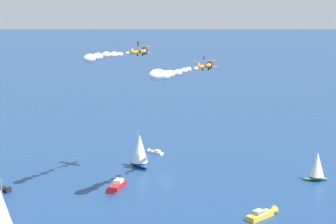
{
  "coord_description": "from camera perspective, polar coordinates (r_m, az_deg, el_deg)",
  "views": [
    {
      "loc": [
        55.95,
        -151.8,
        50.55
      ],
      "look_at": [
        0.29,
        1.41,
        19.11
      ],
      "focal_mm": 62.64,
      "sensor_mm": 36.0,
      "label": 1
    }
  ],
  "objects": [
    {
      "name": "biplane_wingman",
      "position": [
        163.53,
        3.57,
        4.54
      ],
      "size": [
        7.44,
        7.01,
        3.63
      ],
      "color": "orange"
    },
    {
      "name": "wingwalker_wingman",
      "position": [
        163.41,
        3.52,
        5.29
      ],
      "size": [
        1.49,
        0.39,
        1.53
      ],
      "color": "#1E4CB2"
    },
    {
      "name": "motorboat_offshore",
      "position": [
        142.02,
        9.27,
        -9.76
      ],
      "size": [
        6.51,
        9.47,
        2.73
      ],
      "color": "gold",
      "rests_on": "ground_plane"
    },
    {
      "name": "sailboat_ahead",
      "position": [
        171.41,
        14.31,
        -5.11
      ],
      "size": [
        7.4,
        5.17,
        9.27
      ],
      "color": "#33704C",
      "rests_on": "ground_plane"
    },
    {
      "name": "smoke_trail_wingman",
      "position": [
        145.53,
        -0.19,
        3.7
      ],
      "size": [
        6.91,
        23.68,
        3.48
      ],
      "color": "silver"
    },
    {
      "name": "sailboat_inshore",
      "position": [
        132.66,
        -16.02,
        -9.21
      ],
      "size": [
        6.37,
        10.31,
        12.86
      ],
      "color": "gold",
      "rests_on": "ground_plane"
    },
    {
      "name": "wingwalker_lead",
      "position": [
        167.57,
        -2.93,
        6.67
      ],
      "size": [
        0.92,
        0.28,
        1.78
      ],
      "color": "black"
    },
    {
      "name": "ground_plane",
      "position": [
        169.5,
        -0.26,
        -6.43
      ],
      "size": [
        2000.0,
        2000.0,
        0.0
      ],
      "primitive_type": "plane",
      "color": "navy"
    },
    {
      "name": "motorboat_near_centre",
      "position": [
        195.65,
        -1.3,
        -3.91
      ],
      "size": [
        6.28,
        3.87,
        1.79
      ],
      "color": "white",
      "rests_on": "ground_plane"
    },
    {
      "name": "sailboat_far_port",
      "position": [
        179.42,
        -2.76,
        -3.73
      ],
      "size": [
        8.57,
        7.3,
        11.41
      ],
      "color": "#23478C",
      "rests_on": "ground_plane"
    },
    {
      "name": "motorboat_far_stbd",
      "position": [
        160.26,
        -5.08,
        -7.23
      ],
      "size": [
        3.13,
        9.83,
        2.81
      ],
      "color": "#B21E1E",
      "rests_on": "ground_plane"
    },
    {
      "name": "biplane_lead",
      "position": [
        167.62,
        -2.87,
        5.93
      ],
      "size": [
        7.44,
        7.01,
        3.63
      ],
      "color": "orange"
    },
    {
      "name": "smoke_trail_lead",
      "position": [
        153.72,
        -6.61,
        5.37
      ],
      "size": [
        5.74,
        19.14,
        2.74
      ],
      "color": "silver"
    }
  ]
}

